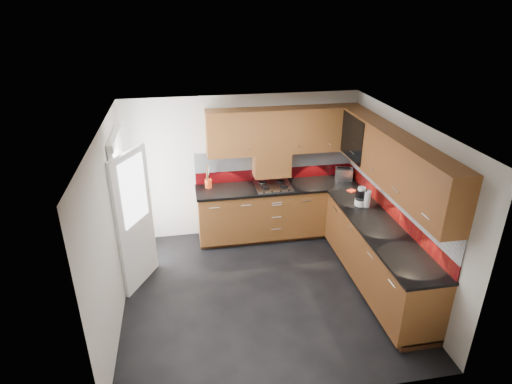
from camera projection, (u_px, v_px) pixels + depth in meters
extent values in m
cube|color=black|center=(263.00, 292.00, 6.03)|extent=(4.00, 3.80, 0.02)
cube|color=white|center=(265.00, 122.00, 5.00)|extent=(4.00, 3.80, 0.10)
cube|color=beige|center=(243.00, 166.00, 7.16)|extent=(4.00, 0.08, 2.64)
cube|color=beige|center=(303.00, 310.00, 3.87)|extent=(4.00, 0.08, 2.64)
cube|color=beige|center=(108.00, 230.00, 5.21)|extent=(0.08, 3.80, 2.64)
cube|color=beige|center=(403.00, 205.00, 5.83)|extent=(0.08, 3.80, 2.64)
cube|color=#5C3914|center=(278.00, 211.00, 7.25)|extent=(2.70, 0.60, 0.95)
cube|color=#592F15|center=(377.00, 256.00, 5.99)|extent=(0.60, 2.60, 0.95)
cube|color=#402312|center=(277.00, 231.00, 7.46)|extent=(2.70, 0.54, 0.10)
cube|color=#402312|center=(375.00, 281.00, 6.17)|extent=(0.54, 2.60, 0.10)
cube|color=black|center=(278.00, 187.00, 7.05)|extent=(2.72, 0.62, 0.04)
cube|color=black|center=(381.00, 229.00, 5.78)|extent=(0.62, 2.60, 0.04)
cube|color=maroon|center=(275.00, 173.00, 7.27)|extent=(2.70, 0.02, 0.20)
cube|color=silver|center=(275.00, 159.00, 7.16)|extent=(2.70, 0.02, 0.34)
cube|color=maroon|center=(391.00, 209.00, 6.07)|extent=(0.02, 3.20, 0.20)
cube|color=silver|center=(394.00, 192.00, 5.96)|extent=(0.02, 3.20, 0.34)
cube|color=#5C3914|center=(284.00, 130.00, 6.82)|extent=(2.50, 0.33, 0.72)
cube|color=#592F15|center=(394.00, 161.00, 5.56)|extent=(0.33, 2.87, 0.72)
cube|color=silver|center=(277.00, 147.00, 6.72)|extent=(1.80, 0.01, 0.16)
cube|color=silver|center=(381.00, 178.00, 5.59)|extent=(0.01, 2.00, 0.16)
cube|color=#5C3914|center=(272.00, 164.00, 7.02)|extent=(0.60, 0.33, 0.40)
cube|color=black|center=(352.00, 138.00, 6.46)|extent=(0.01, 0.80, 0.66)
cube|color=#FFD18C|center=(371.00, 137.00, 6.51)|extent=(0.01, 0.76, 0.64)
cube|color=black|center=(363.00, 136.00, 6.48)|extent=(0.29, 0.76, 0.01)
cylinder|color=black|center=(370.00, 134.00, 6.21)|extent=(0.07, 0.07, 0.16)
cylinder|color=black|center=(366.00, 131.00, 6.35)|extent=(0.07, 0.07, 0.16)
cylinder|color=white|center=(362.00, 129.00, 6.48)|extent=(0.07, 0.07, 0.16)
cylinder|color=black|center=(358.00, 126.00, 6.62)|extent=(0.07, 0.07, 0.16)
cube|color=white|center=(124.00, 209.00, 6.10)|extent=(0.06, 0.95, 2.04)
cube|color=white|center=(135.00, 221.00, 5.82)|extent=(0.42, 0.73, 1.98)
cube|color=white|center=(134.00, 191.00, 5.64)|extent=(0.28, 0.50, 0.90)
cube|color=silver|center=(273.00, 186.00, 7.02)|extent=(0.59, 0.51, 0.02)
torus|color=black|center=(266.00, 188.00, 6.87)|extent=(0.13, 0.13, 0.02)
torus|color=black|center=(284.00, 187.00, 6.92)|extent=(0.13, 0.13, 0.02)
torus|color=black|center=(263.00, 182.00, 7.09)|extent=(0.13, 0.13, 0.02)
torus|color=black|center=(281.00, 181.00, 7.14)|extent=(0.13, 0.13, 0.02)
cube|color=black|center=(276.00, 192.00, 6.80)|extent=(0.45, 0.04, 0.02)
cylinder|color=#DC4114|center=(208.00, 183.00, 6.96)|extent=(0.11, 0.11, 0.14)
cylinder|color=brown|center=(207.00, 173.00, 6.90)|extent=(0.05, 0.03, 0.28)
cylinder|color=brown|center=(208.00, 174.00, 6.91)|extent=(0.05, 0.02, 0.26)
cylinder|color=brown|center=(207.00, 173.00, 6.89)|extent=(0.05, 0.04, 0.30)
cylinder|color=brown|center=(208.00, 174.00, 6.91)|extent=(0.04, 0.03, 0.24)
cylinder|color=brown|center=(207.00, 174.00, 6.89)|extent=(0.03, 0.05, 0.27)
cube|color=silver|center=(344.00, 174.00, 7.25)|extent=(0.33, 0.26, 0.20)
cube|color=black|center=(344.00, 168.00, 7.20)|extent=(0.22, 0.09, 0.01)
cube|color=black|center=(343.00, 167.00, 7.24)|extent=(0.22, 0.09, 0.01)
cylinder|color=white|center=(360.00, 202.00, 6.38)|extent=(0.17, 0.17, 0.10)
cylinder|color=black|center=(361.00, 195.00, 6.33)|extent=(0.16, 0.16, 0.15)
cylinder|color=white|center=(362.00, 189.00, 6.29)|extent=(0.12, 0.12, 0.04)
cylinder|color=white|center=(367.00, 199.00, 6.32)|extent=(0.13, 0.13, 0.25)
cube|color=red|center=(352.00, 191.00, 6.86)|extent=(0.16, 0.15, 0.01)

